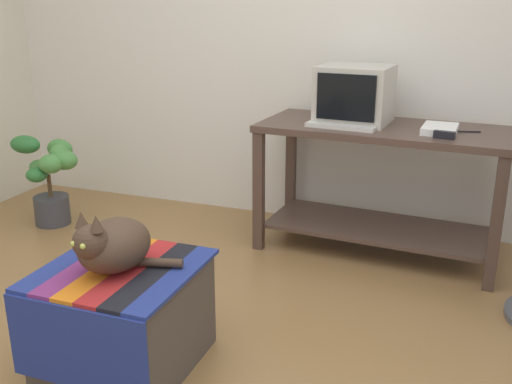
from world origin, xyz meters
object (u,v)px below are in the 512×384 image
object	(u,v)px
book	(440,129)
tv_monitor	(355,95)
keyboard	(342,126)
cat	(112,245)
desk	(381,167)
ottoman_with_blanket	(123,316)
potted_plant	(50,177)
stapler	(444,135)

from	to	relation	value
book	tv_monitor	bearing A→B (deg)	169.11
keyboard	cat	bearing A→B (deg)	-106.45
desk	ottoman_with_blanket	bearing A→B (deg)	-113.07
tv_monitor	potted_plant	world-z (taller)	tv_monitor
tv_monitor	cat	xyz separation A→B (m)	(-0.61, -1.65, -0.38)
keyboard	ottoman_with_blanket	xyz separation A→B (m)	(-0.58, -1.45, -0.57)
cat	stapler	bearing A→B (deg)	60.77
cat	stapler	size ratio (longest dim) A/B	3.68
book	potted_plant	xyz separation A→B (m)	(-2.48, -0.25, -0.46)
desk	tv_monitor	bearing A→B (deg)	168.44
keyboard	ottoman_with_blanket	bearing A→B (deg)	-106.66
potted_plant	stapler	size ratio (longest dim) A/B	5.60
potted_plant	keyboard	bearing A→B (deg)	5.68
stapler	cat	bearing A→B (deg)	149.04
book	ottoman_with_blanket	world-z (taller)	book
cat	potted_plant	size ratio (longest dim) A/B	0.66
ottoman_with_blanket	potted_plant	distance (m)	1.85
tv_monitor	ottoman_with_blanket	world-z (taller)	tv_monitor
desk	ottoman_with_blanket	world-z (taller)	desk
tv_monitor	potted_plant	distance (m)	2.09
book	cat	xyz separation A→B (m)	(-1.12, -1.53, -0.24)
desk	cat	world-z (taller)	desk
ottoman_with_blanket	stapler	distance (m)	1.87
desk	tv_monitor	size ratio (longest dim) A/B	3.36
book	potted_plant	world-z (taller)	book
tv_monitor	keyboard	world-z (taller)	tv_monitor
ottoman_with_blanket	cat	xyz separation A→B (m)	(-0.01, -0.03, 0.34)
keyboard	stapler	world-z (taller)	stapler
tv_monitor	ottoman_with_blanket	size ratio (longest dim) A/B	0.69
keyboard	cat	world-z (taller)	keyboard
cat	stapler	world-z (taller)	stapler
ottoman_with_blanket	potted_plant	bearing A→B (deg)	137.42
book	stapler	xyz separation A→B (m)	(0.03, -0.15, 0.00)
book	cat	size ratio (longest dim) A/B	0.62
ottoman_with_blanket	stapler	size ratio (longest dim) A/B	5.76
ottoman_with_blanket	potted_plant	size ratio (longest dim) A/B	1.03
cat	potted_plant	distance (m)	1.88
tv_monitor	keyboard	bearing A→B (deg)	-95.49
tv_monitor	ottoman_with_blanket	bearing A→B (deg)	-106.71
desk	ottoman_with_blanket	xyz separation A→B (m)	(-0.80, -1.57, -0.31)
book	potted_plant	bearing A→B (deg)	-171.74
desk	tv_monitor	world-z (taller)	tv_monitor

